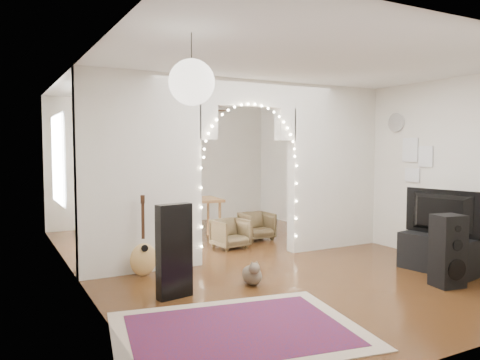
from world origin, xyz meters
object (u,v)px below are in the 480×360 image
acoustic_guitar (143,246)px  media_console (438,254)px  bookcase (126,193)px  dining_chair_right (257,226)px  floor_speaker (448,251)px  dining_table (187,203)px  dining_chair_left (230,234)px

acoustic_guitar → media_console: size_ratio=0.91×
bookcase → dining_chair_right: 3.00m
acoustic_guitar → floor_speaker: size_ratio=1.03×
floor_speaker → dining_chair_right: 3.66m
dining_table → dining_chair_right: size_ratio=2.30×
acoustic_guitar → dining_table: (1.40, 1.96, 0.29)m
media_console → floor_speaker: bearing=-142.4°
media_console → dining_chair_left: bearing=113.0°
acoustic_guitar → bookcase: size_ratio=0.61×
media_console → dining_table: dining_table is taller
media_console → bookcase: (-2.81, 5.46, 0.50)m
bookcase → dining_table: 1.90m
bookcase → dining_chair_right: size_ratio=2.71×
acoustic_guitar → dining_chair_right: size_ratio=1.64×
acoustic_guitar → dining_table: bearing=74.6°
bookcase → dining_chair_right: (1.79, -2.36, -0.50)m
dining_table → dining_chair_left: (0.39, -0.97, -0.44)m
acoustic_guitar → dining_chair_right: (2.55, 1.39, -0.14)m
dining_chair_left → dining_chair_right: 0.85m
media_console → bookcase: bearing=106.9°
floor_speaker → media_console: (0.46, 0.51, -0.19)m
media_console → dining_table: size_ratio=0.79×
acoustic_guitar → dining_table: size_ratio=0.71×
acoustic_guitar → dining_chair_left: 2.05m
media_console → dining_chair_right: bearing=97.9°
acoustic_guitar → media_console: 3.96m
floor_speaker → bookcase: (-2.35, 5.96, 0.31)m
dining_chair_left → dining_chair_right: bearing=21.0°
bookcase → dining_chair_left: bookcase is taller
dining_chair_left → bookcase: bearing=103.3°
media_console → dining_chair_right: size_ratio=1.81×
acoustic_guitar → floor_speaker: 3.82m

